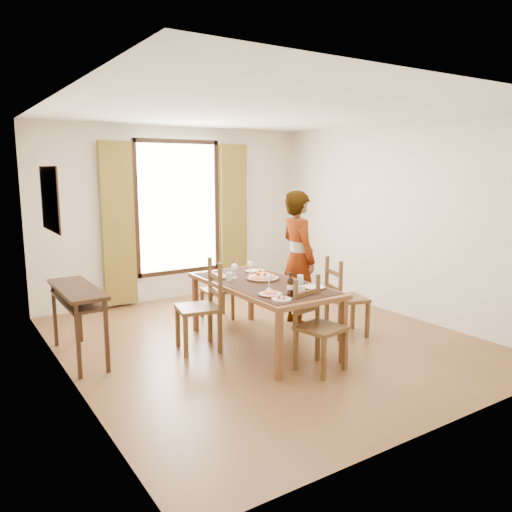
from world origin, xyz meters
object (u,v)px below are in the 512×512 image
pasta_platter (263,275)px  dining_table (263,288)px  man (298,259)px  console_table (77,298)px

pasta_platter → dining_table: bearing=-124.0°
pasta_platter → man: bearing=21.4°
console_table → man: bearing=-6.4°
dining_table → man: (0.84, 0.43, 0.20)m
console_table → man: 2.78m
dining_table → man: bearing=26.8°
man → pasta_platter: (-0.76, -0.30, -0.08)m
dining_table → pasta_platter: 0.19m
man → pasta_platter: 0.82m
console_table → dining_table: 2.05m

